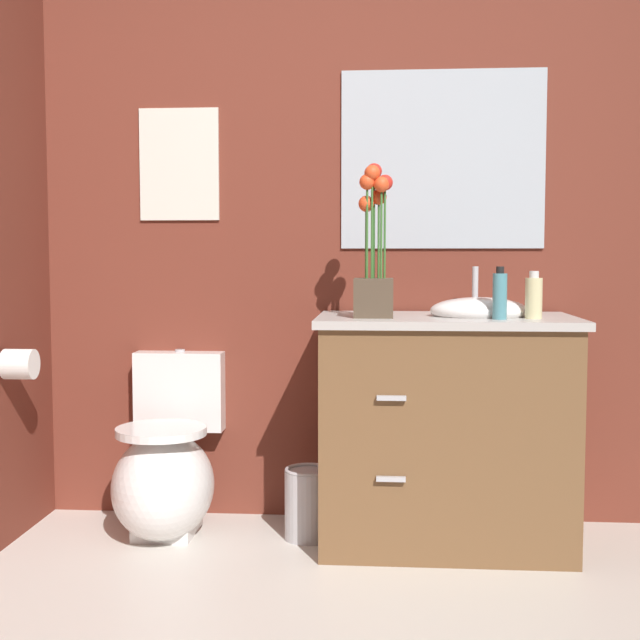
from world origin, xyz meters
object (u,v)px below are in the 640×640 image
at_px(vanity_cabinet, 446,428).
at_px(toilet_paper_roll, 20,364).
at_px(soap_bottle, 534,297).
at_px(lotion_bottle, 500,295).
at_px(trash_bin, 308,503).
at_px(toilet, 166,472).
at_px(flower_vase, 374,260).
at_px(wall_mirror, 443,160).
at_px(wall_poster, 179,164).

height_order(vanity_cabinet, toilet_paper_roll, vanity_cabinet).
height_order(soap_bottle, toilet_paper_roll, soap_bottle).
xyz_separation_m(lotion_bottle, trash_bin, (-0.68, 0.16, -0.80)).
bearing_deg(toilet, flower_vase, -7.44).
bearing_deg(trash_bin, lotion_bottle, -13.25).
bearing_deg(wall_mirror, toilet_paper_roll, -163.24).
height_order(trash_bin, wall_poster, wall_poster).
distance_m(soap_bottle, toilet_paper_roll, 1.86).
bearing_deg(trash_bin, wall_mirror, 28.80).
height_order(toilet, vanity_cabinet, vanity_cabinet).
height_order(vanity_cabinet, soap_bottle, vanity_cabinet).
xyz_separation_m(soap_bottle, trash_bin, (-0.81, 0.11, -0.79)).
distance_m(toilet, wall_poster, 1.23).
bearing_deg(trash_bin, toilet_paper_roll, -169.87).
bearing_deg(wall_mirror, wall_poster, 180.00).
bearing_deg(toilet_paper_roll, soap_bottle, 2.17).
height_order(lotion_bottle, wall_poster, wall_poster).
bearing_deg(flower_vase, toilet_paper_roll, -175.83).
bearing_deg(flower_vase, trash_bin, 159.44).
distance_m(lotion_bottle, toilet_paper_roll, 1.73).
height_order(wall_mirror, toilet_paper_roll, wall_mirror).
xyz_separation_m(soap_bottle, wall_mirror, (-0.30, 0.39, 0.52)).
xyz_separation_m(flower_vase, wall_poster, (-0.79, 0.37, 0.38)).
height_order(lotion_bottle, wall_mirror, wall_mirror).
bearing_deg(wall_mirror, trash_bin, -151.20).
xyz_separation_m(toilet, flower_vase, (0.79, -0.10, 0.81)).
height_order(flower_vase, wall_poster, wall_poster).
xyz_separation_m(vanity_cabinet, flower_vase, (-0.27, -0.08, 0.62)).
xyz_separation_m(wall_mirror, toilet_paper_roll, (-1.54, -0.46, -0.77)).
distance_m(flower_vase, lotion_bottle, 0.46).
relative_size(lotion_bottle, toilet_paper_roll, 1.67).
bearing_deg(flower_vase, lotion_bottle, -8.97).
bearing_deg(trash_bin, flower_vase, -20.56).
height_order(flower_vase, toilet_paper_roll, flower_vase).
xyz_separation_m(wall_poster, toilet_paper_roll, (-0.48, -0.46, -0.76)).
bearing_deg(wall_poster, soap_bottle, -16.23).
height_order(lotion_bottle, trash_bin, lotion_bottle).
distance_m(toilet, toilet_paper_roll, 0.68).
bearing_deg(toilet_paper_roll, vanity_cabinet, 6.29).
bearing_deg(flower_vase, soap_bottle, -2.37).
bearing_deg(flower_vase, wall_poster, 154.91).
relative_size(wall_poster, toilet_paper_roll, 4.08).
bearing_deg(toilet, lotion_bottle, -7.99).
xyz_separation_m(vanity_cabinet, trash_bin, (-0.51, 0.01, -0.30)).
relative_size(toilet, soap_bottle, 4.13).
height_order(flower_vase, trash_bin, flower_vase).
bearing_deg(toilet, wall_poster, 90.00).
height_order(flower_vase, lotion_bottle, flower_vase).
height_order(toilet, wall_mirror, wall_mirror).
bearing_deg(wall_mirror, vanity_cabinet, -89.47).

